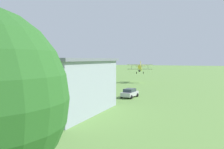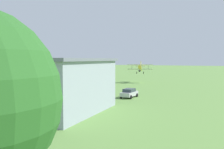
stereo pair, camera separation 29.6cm
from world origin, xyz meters
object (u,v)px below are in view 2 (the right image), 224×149
object	(u,v)px
hangar	(6,83)
person_crossing_taxiway	(80,89)
person_beside_truck	(30,85)
windsock	(102,60)
biplane	(140,68)
car_red	(9,86)
person_by_parked_cars	(44,87)
person_at_fence_line	(45,88)
person_near_hangar_door	(46,86)
car_silver	(129,93)

from	to	relation	value
hangar	person_crossing_taxiway	bearing A→B (deg)	-97.23
person_beside_truck	windsock	distance (m)	40.75
person_crossing_taxiway	windsock	size ratio (longest dim) A/B	0.22
biplane	person_beside_truck	bearing A→B (deg)	52.41
car_red	person_by_parked_cars	distance (m)	8.34
biplane	person_by_parked_cars	bearing A→B (deg)	65.31
person_crossing_taxiway	windsock	bearing A→B (deg)	-68.79
biplane	person_at_fence_line	bearing A→B (deg)	68.27
person_beside_truck	person_at_fence_line	distance (m)	8.28
car_red	person_at_fence_line	size ratio (longest dim) A/B	2.94
person_beside_truck	person_near_hangar_door	size ratio (longest dim) A/B	1.00
biplane	person_crossing_taxiway	bearing A→B (deg)	81.31
person_by_parked_cars	windsock	distance (m)	44.14
person_by_parked_cars	windsock	size ratio (longest dim) A/B	0.24
person_beside_truck	car_red	bearing A→B (deg)	63.95
hangar	car_silver	distance (m)	19.78
person_crossing_taxiway	windsock	distance (m)	45.70
car_silver	person_near_hangar_door	world-z (taller)	person_near_hangar_door
biplane	person_at_fence_line	distance (m)	29.95
car_silver	person_at_fence_line	size ratio (longest dim) A/B	2.50
windsock	car_red	bearing A→B (deg)	89.92
person_by_parked_cars	windsock	bearing A→B (deg)	-79.28
hangar	windsock	distance (m)	60.24
person_crossing_taxiway	hangar	bearing A→B (deg)	82.77
car_silver	person_beside_truck	xyz separation A→B (m)	(25.12, -3.17, 0.02)
car_silver	car_red	world-z (taller)	car_red
car_red	person_at_fence_line	distance (m)	9.43
biplane	car_red	xyz separation A→B (m)	(20.43, 28.07, -3.33)
person_crossing_taxiway	person_by_parked_cars	distance (m)	8.31
hangar	car_red	distance (m)	20.20
person_near_hangar_door	car_red	bearing A→B (deg)	34.47
car_silver	person_beside_truck	distance (m)	25.32
person_by_parked_cars	windsock	xyz separation A→B (m)	(8.15, -43.06, 5.31)
hangar	biplane	bearing A→B (deg)	-98.13
person_by_parked_cars	car_red	bearing A→B (deg)	10.20
car_red	car_silver	bearing A→B (deg)	-177.85
car_silver	person_at_fence_line	bearing A→B (deg)	1.93
hangar	biplane	size ratio (longest dim) A/B	3.86
biplane	car_red	size ratio (longest dim) A/B	1.54
person_beside_truck	person_at_fence_line	size ratio (longest dim) A/B	1.02
person_at_fence_line	person_crossing_taxiway	bearing A→B (deg)	-165.68
person_at_fence_line	person_by_parked_cars	bearing A→B (deg)	-41.25
person_beside_truck	person_by_parked_cars	distance (m)	6.73
hangar	car_red	bearing A→B (deg)	-43.91
person_at_fence_line	person_beside_truck	bearing A→B (deg)	-27.08
person_crossing_taxiway	person_near_hangar_door	bearing A→B (deg)	-12.09
person_by_parked_cars	person_near_hangar_door	bearing A→B (deg)	-57.96
car_silver	car_red	size ratio (longest dim) A/B	0.85
biplane	person_near_hangar_door	bearing A→B (deg)	59.33
windsock	person_near_hangar_door	bearing A→B (deg)	98.96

